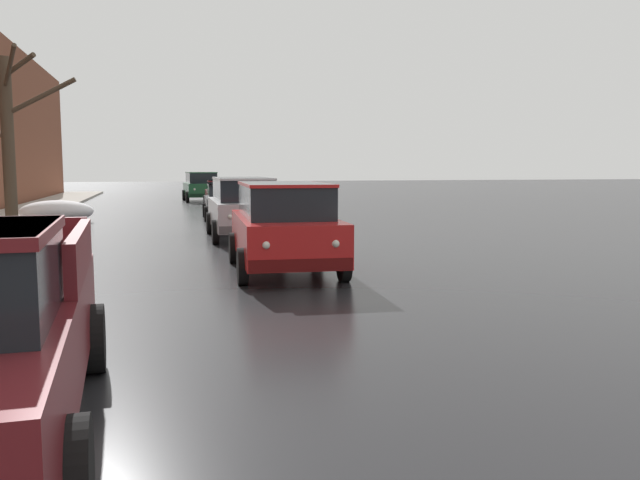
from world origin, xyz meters
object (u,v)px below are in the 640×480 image
at_px(sedan_black_parked_far_down_block, 226,200).
at_px(suv_green_at_far_intersection, 201,185).
at_px(suv_silver_parked_kerbside_mid, 243,205).
at_px(bare_tree_far_down_block, 9,134).
at_px(suv_red_parked_kerbside_close, 284,223).
at_px(sedan_maroon_queued_behind_truck, 222,193).

bearing_deg(sedan_black_parked_far_down_block, suv_green_at_far_intersection, 90.65).
xyz_separation_m(suv_silver_parked_kerbside_mid, sedan_black_parked_far_down_block, (0.26, 7.59, -0.24)).
xyz_separation_m(bare_tree_far_down_block, suv_red_parked_kerbside_close, (7.01, -9.42, -2.17)).
height_order(bare_tree_far_down_block, suv_silver_parked_kerbside_mid, bare_tree_far_down_block).
height_order(suv_red_parked_kerbside_close, suv_silver_parked_kerbside_mid, same).
distance_m(bare_tree_far_down_block, sedan_black_parked_far_down_block, 9.02).
relative_size(suv_silver_parked_kerbside_mid, suv_green_at_far_intersection, 1.06).
xyz_separation_m(bare_tree_far_down_block, sedan_black_parked_far_down_block, (7.25, 4.81, -2.41)).
xyz_separation_m(bare_tree_far_down_block, sedan_maroon_queued_behind_truck, (7.78, 12.35, -2.41)).
xyz_separation_m(sedan_black_parked_far_down_block, sedan_maroon_queued_behind_truck, (0.53, 7.55, -0.00)).
bearing_deg(suv_red_parked_kerbside_close, sedan_maroon_queued_behind_truck, 87.99).
height_order(suv_silver_parked_kerbside_mid, sedan_maroon_queued_behind_truck, suv_silver_parked_kerbside_mid).
distance_m(bare_tree_far_down_block, suv_silver_parked_kerbside_mid, 7.83).
height_order(sedan_black_parked_far_down_block, suv_green_at_far_intersection, suv_green_at_far_intersection).
height_order(bare_tree_far_down_block, suv_red_parked_kerbside_close, bare_tree_far_down_block).
xyz_separation_m(suv_red_parked_kerbside_close, suv_green_at_far_intersection, (0.08, 28.26, -0.00)).
bearing_deg(bare_tree_far_down_block, sedan_black_parked_far_down_block, 33.54).
distance_m(suv_silver_parked_kerbside_mid, suv_green_at_far_intersection, 21.63).
bearing_deg(suv_green_at_far_intersection, suv_red_parked_kerbside_close, -90.16).
bearing_deg(bare_tree_far_down_block, sedan_maroon_queued_behind_truck, 57.82).
xyz_separation_m(suv_silver_parked_kerbside_mid, suv_green_at_far_intersection, (0.10, 21.63, -0.00)).
xyz_separation_m(suv_red_parked_kerbside_close, suv_silver_parked_kerbside_mid, (-0.02, 6.63, 0.00)).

